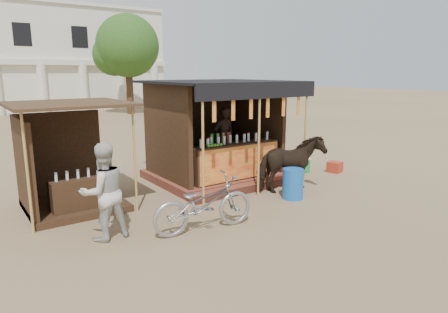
% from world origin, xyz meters
% --- Properties ---
extents(ground, '(120.00, 120.00, 0.00)m').
position_xyz_m(ground, '(0.00, 0.00, 0.00)').
color(ground, '#846B4C').
rests_on(ground, ground).
extents(main_stall, '(3.60, 3.61, 2.78)m').
position_xyz_m(main_stall, '(1.03, 3.36, 1.03)').
color(main_stall, brown).
rests_on(main_stall, ground).
extents(secondary_stall, '(2.40, 2.40, 2.38)m').
position_xyz_m(secondary_stall, '(-3.17, 3.24, 0.85)').
color(secondary_stall, '#392414').
rests_on(secondary_stall, ground).
extents(cow, '(1.84, 1.14, 1.45)m').
position_xyz_m(cow, '(1.85, 1.31, 0.72)').
color(cow, black).
rests_on(cow, ground).
extents(motorbike, '(2.12, 0.96, 1.08)m').
position_xyz_m(motorbike, '(-1.31, 0.41, 0.54)').
color(motorbike, '#9B9CA4').
rests_on(motorbike, ground).
extents(bystander, '(0.91, 0.73, 1.79)m').
position_xyz_m(bystander, '(-2.99, 1.12, 0.90)').
color(bystander, '#B9B9B2').
rests_on(bystander, ground).
extents(blue_barrel, '(0.57, 0.57, 0.74)m').
position_xyz_m(blue_barrel, '(1.52, 0.86, 0.37)').
color(blue_barrel, '#1756B0').
rests_on(blue_barrel, ground).
extents(red_crate, '(0.46, 0.47, 0.32)m').
position_xyz_m(red_crate, '(4.43, 2.00, 0.16)').
color(red_crate, '#9E2C1A').
rests_on(red_crate, ground).
extents(cooler, '(0.66, 0.46, 0.46)m').
position_xyz_m(cooler, '(3.45, 2.60, 0.23)').
color(cooler, '#1C7F3C').
rests_on(cooler, ground).
extents(tree, '(4.50, 4.40, 7.00)m').
position_xyz_m(tree, '(5.81, 22.14, 4.63)').
color(tree, '#382314').
rests_on(tree, ground).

